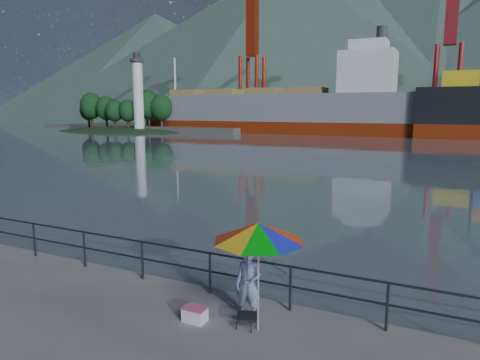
% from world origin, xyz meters
% --- Properties ---
extents(harbor_water, '(500.00, 280.00, 0.00)m').
position_xyz_m(harbor_water, '(0.00, 130.00, 0.00)').
color(harbor_water, slate).
rests_on(harbor_water, ground).
extents(far_dock, '(200.00, 40.00, 0.40)m').
position_xyz_m(far_dock, '(10.00, 93.00, 0.00)').
color(far_dock, '#514F4C').
rests_on(far_dock, ground).
extents(guardrail, '(22.00, 0.06, 1.03)m').
position_xyz_m(guardrail, '(0.00, 1.70, 0.52)').
color(guardrail, '#2D3033').
rests_on(guardrail, ground).
extents(lighthouse_islet, '(48.00, 26.40, 19.20)m').
position_xyz_m(lighthouse_islet, '(-54.97, 61.99, 0.26)').
color(lighthouse_islet, '#263F1E').
rests_on(lighthouse_islet, ground).
extents(fisherman, '(0.58, 0.40, 1.52)m').
position_xyz_m(fisherman, '(2.33, 0.97, 0.76)').
color(fisherman, '#304988').
rests_on(fisherman, ground).
extents(beach_umbrella, '(1.90, 1.90, 2.21)m').
position_xyz_m(beach_umbrella, '(2.70, 0.63, 2.02)').
color(beach_umbrella, white).
rests_on(beach_umbrella, ground).
extents(folding_stool, '(0.52, 0.52, 0.27)m').
position_xyz_m(folding_stool, '(2.47, 0.62, 0.14)').
color(folding_stool, black).
rests_on(folding_stool, ground).
extents(cooler_bag, '(0.47, 0.32, 0.27)m').
position_xyz_m(cooler_bag, '(1.39, 0.38, 0.14)').
color(cooler_bag, silver).
rests_on(cooler_bag, ground).
extents(fishing_rod, '(0.66, 1.61, 1.22)m').
position_xyz_m(fishing_rod, '(2.14, 2.15, 0.00)').
color(fishing_rod, black).
rests_on(fishing_rod, ground).
extents(bulk_carrier, '(53.84, 9.32, 14.50)m').
position_xyz_m(bulk_carrier, '(-22.52, 71.00, 4.09)').
color(bulk_carrier, maroon).
rests_on(bulk_carrier, ground).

